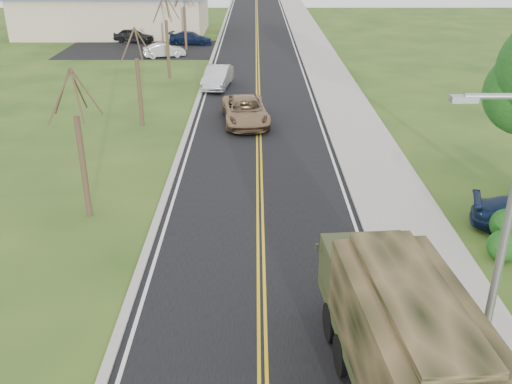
{
  "coord_description": "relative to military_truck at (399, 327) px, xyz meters",
  "views": [
    {
      "loc": [
        -0.2,
        -10.88,
        10.59
      ],
      "look_at": [
        -0.17,
        8.32,
        1.8
      ],
      "focal_mm": 40.0,
      "sensor_mm": 36.0,
      "label": 1
    }
  ],
  "objects": [
    {
      "name": "military_truck",
      "position": [
        0.0,
        0.0,
        0.0
      ],
      "size": [
        3.05,
        7.22,
        3.51
      ],
      "rotation": [
        0.0,
        0.0,
        0.09
      ],
      "color": "black",
      "rests_on": "ground"
    },
    {
      "name": "curb_left",
      "position": [
        -7.37,
        39.88,
        -1.96
      ],
      "size": [
        0.3,
        120.0,
        0.1
      ],
      "primitive_type": "cube",
      "color": "#9E998E",
      "rests_on": "ground"
    },
    {
      "name": "sidewalk_right",
      "position": [
        2.68,
        39.88,
        -1.96
      ],
      "size": [
        3.2,
        120.0,
        0.1
      ],
      "primitive_type": "cube",
      "color": "#9E998E",
      "rests_on": "ground"
    },
    {
      "name": "curb_right",
      "position": [
        0.93,
        39.88,
        -1.95
      ],
      "size": [
        0.3,
        120.0,
        0.12
      ],
      "primitive_type": "cube",
      "color": "#9E998E",
      "rests_on": "ground"
    },
    {
      "name": "bare_tree_b",
      "position": [
        -10.22,
        21.88,
        0.47
      ],
      "size": [
        1.83,
        2.14,
        5.73
      ],
      "color": "#38281C",
      "rests_on": "ground"
    },
    {
      "name": "sedan_silver",
      "position": [
        -6.22,
        30.86,
        -1.23
      ],
      "size": [
        2.24,
        4.88,
        1.55
      ],
      "primitive_type": "imported",
      "rotation": [
        0.0,
        0.0,
        -0.13
      ],
      "color": "#BCBCC2",
      "rests_on": "ground"
    },
    {
      "name": "bare_tree_c",
      "position": [
        -10.22,
        33.88,
        0.77
      ],
      "size": [
        2.04,
        2.39,
        6.42
      ],
      "color": "#38281C",
      "rests_on": "ground"
    },
    {
      "name": "road",
      "position": [
        -3.22,
        39.88,
        -2.0
      ],
      "size": [
        8.0,
        120.0,
        0.01
      ],
      "primitive_type": "cube",
      "color": "black",
      "rests_on": "ground"
    },
    {
      "name": "lot_car_dark",
      "position": [
        -16.11,
        49.88,
        -1.29
      ],
      "size": [
        4.54,
        2.84,
        1.44
      ],
      "primitive_type": "imported",
      "rotation": [
        0.0,
        0.0,
        1.28
      ],
      "color": "black",
      "rests_on": "ground"
    },
    {
      "name": "lot_car_silver",
      "position": [
        -11.81,
        42.13,
        -1.39
      ],
      "size": [
        4.01,
        2.4,
        1.25
      ],
      "primitive_type": "imported",
      "rotation": [
        0.0,
        0.0,
        1.88
      ],
      "color": "silver",
      "rests_on": "ground"
    },
    {
      "name": "bare_tree_a",
      "position": [
        -10.22,
        9.88,
        0.62
      ],
      "size": [
        1.93,
        2.26,
        6.08
      ],
      "color": "#38281C",
      "rests_on": "ground"
    },
    {
      "name": "street_light",
      "position": [
        1.68,
        -0.62,
        2.42
      ],
      "size": [
        1.65,
        0.22,
        8.0
      ],
      "color": "gray",
      "rests_on": "ground"
    },
    {
      "name": "bare_tree_d",
      "position": [
        -10.22,
        45.88,
        0.54
      ],
      "size": [
        1.88,
        2.2,
        5.91
      ],
      "color": "#38281C",
      "rests_on": "ground"
    },
    {
      "name": "commercial_building",
      "position": [
        -19.2,
        55.86,
        0.68
      ],
      "size": [
        25.5,
        21.5,
        5.65
      ],
      "color": "tan",
      "rests_on": "ground"
    },
    {
      "name": "lot_car_navy",
      "position": [
        -10.03,
        48.68,
        -1.37
      ],
      "size": [
        4.59,
        2.39,
        1.27
      ],
      "primitive_type": "imported",
      "rotation": [
        0.0,
        0.0,
        1.43
      ],
      "color": "#0E1934",
      "rests_on": "ground"
    },
    {
      "name": "suv_champagne",
      "position": [
        -4.02,
        22.19,
        -1.24
      ],
      "size": [
        3.19,
        5.82,
        1.55
      ],
      "primitive_type": "imported",
      "rotation": [
        0.0,
        0.0,
        0.11
      ],
      "color": "#8E7150",
      "rests_on": "ground"
    }
  ]
}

